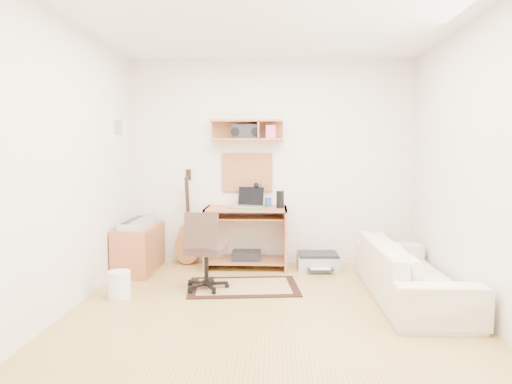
{
  "coord_description": "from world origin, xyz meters",
  "views": [
    {
      "loc": [
        0.06,
        -3.89,
        1.43
      ],
      "look_at": [
        -0.15,
        1.05,
        1.0
      ],
      "focal_mm": 32.31,
      "sensor_mm": 36.0,
      "label": 1
    }
  ],
  "objects_px": {
    "desk": "(246,237)",
    "sofa": "(411,262)",
    "task_chair": "(206,250)",
    "printer": "(318,262)",
    "cabinet": "(139,248)"
  },
  "relations": [
    {
      "from": "desk",
      "to": "sofa",
      "type": "height_order",
      "value": "desk"
    },
    {
      "from": "task_chair",
      "to": "printer",
      "type": "distance_m",
      "value": 1.57
    },
    {
      "from": "sofa",
      "to": "task_chair",
      "type": "bearing_deg",
      "value": 83.98
    },
    {
      "from": "desk",
      "to": "cabinet",
      "type": "distance_m",
      "value": 1.3
    },
    {
      "from": "task_chair",
      "to": "cabinet",
      "type": "bearing_deg",
      "value": 149.4
    },
    {
      "from": "cabinet",
      "to": "desk",
      "type": "bearing_deg",
      "value": 9.95
    },
    {
      "from": "printer",
      "to": "sofa",
      "type": "distance_m",
      "value": 1.4
    },
    {
      "from": "cabinet",
      "to": "sofa",
      "type": "height_order",
      "value": "sofa"
    },
    {
      "from": "desk",
      "to": "task_chair",
      "type": "bearing_deg",
      "value": -110.5
    },
    {
      "from": "desk",
      "to": "sofa",
      "type": "relative_size",
      "value": 0.53
    },
    {
      "from": "printer",
      "to": "cabinet",
      "type": "bearing_deg",
      "value": -177.4
    },
    {
      "from": "task_chair",
      "to": "printer",
      "type": "xyz_separation_m",
      "value": [
        1.24,
        0.9,
        -0.34
      ]
    },
    {
      "from": "printer",
      "to": "sofa",
      "type": "xyz_separation_m",
      "value": [
        0.8,
        -1.12,
        0.28
      ]
    },
    {
      "from": "cabinet",
      "to": "sofa",
      "type": "bearing_deg",
      "value": -17.66
    },
    {
      "from": "cabinet",
      "to": "sofa",
      "type": "distance_m",
      "value": 3.11
    }
  ]
}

